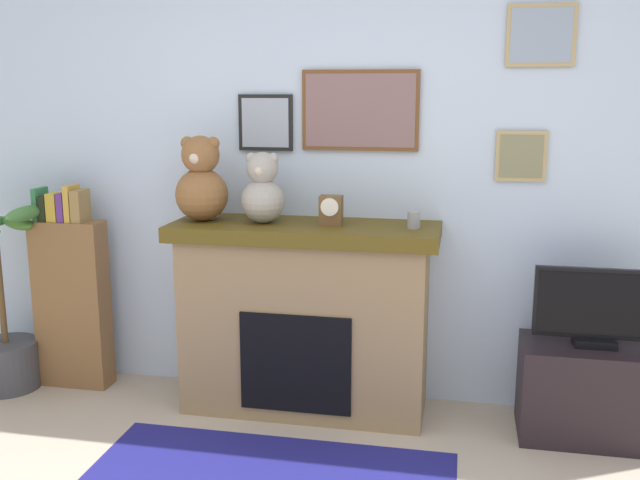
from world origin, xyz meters
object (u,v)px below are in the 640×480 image
teddy_bear_cream (263,191)px  bookshelf (71,296)px  fireplace (305,316)px  mantel_clock (331,210)px  tv_stand (590,391)px  teddy_bear_brown (201,183)px  potted_plant (3,325)px  candle_jar (414,220)px  television (597,309)px

teddy_bear_cream → bookshelf: bearing=177.2°
fireplace → mantel_clock: 0.61m
bookshelf → tv_stand: bookshelf is taller
tv_stand → teddy_bear_brown: bearing=178.8°
potted_plant → teddy_bear_cream: bearing=3.0°
bookshelf → mantel_clock: 1.66m
mantel_clock → potted_plant: bearing=-177.6°
fireplace → bookshelf: size_ratio=1.18×
fireplace → candle_jar: (0.57, -0.02, 0.56)m
teddy_bear_cream → fireplace: bearing=4.7°
mantel_clock → teddy_bear_brown: 0.72m
fireplace → bookshelf: (-1.41, 0.04, 0.02)m
tv_stand → teddy_bear_brown: 2.27m
television → candle_jar: bearing=177.2°
bookshelf → tv_stand: size_ratio=1.74×
mantel_clock → teddy_bear_cream: size_ratio=0.42×
television → teddy_bear_brown: (-2.04, 0.04, 0.56)m
potted_plant → teddy_bear_cream: teddy_bear_cream is taller
bookshelf → tv_stand: bearing=-2.0°
tv_stand → teddy_bear_cream: bearing=178.6°
tv_stand → teddy_bear_brown: size_ratio=1.51×
teddy_bear_brown → tv_stand: bearing=-1.2°
teddy_bear_cream → mantel_clock: bearing=-0.2°
tv_stand → candle_jar: bearing=177.3°
mantel_clock → candle_jar: bearing=0.2°
fireplace → tv_stand: bearing=-2.3°
candle_jar → mantel_clock: (-0.43, -0.00, 0.03)m
potted_plant → candle_jar: bearing=2.0°
potted_plant → television: 3.27m
potted_plant → tv_stand: bearing=0.7°
potted_plant → mantel_clock: mantel_clock is taller
candle_jar → fireplace: bearing=178.2°
bookshelf → fireplace: bearing=-1.6°
candle_jar → mantel_clock: 0.43m
potted_plant → teddy_bear_brown: size_ratio=2.45×
mantel_clock → teddy_bear_brown: (-0.71, 0.00, 0.13)m
tv_stand → mantel_clock: mantel_clock is taller
candle_jar → teddy_bear_cream: bearing=-180.0°
potted_plant → television: potted_plant is taller
candle_jar → teddy_bear_cream: (-0.80, -0.00, 0.12)m
bookshelf → television: bearing=-2.0°
candle_jar → teddy_bear_cream: size_ratio=0.24×
fireplace → teddy_bear_cream: bearing=-175.3°
fireplace → tv_stand: 1.51m
bookshelf → mantel_clock: bookshelf is taller
tv_stand → teddy_bear_cream: 1.96m
tv_stand → candle_jar: candle_jar is taller
bookshelf → television: (2.89, -0.10, 0.13)m
potted_plant → teddy_bear_cream: (1.56, 0.08, 0.81)m
tv_stand → candle_jar: size_ratio=7.76×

